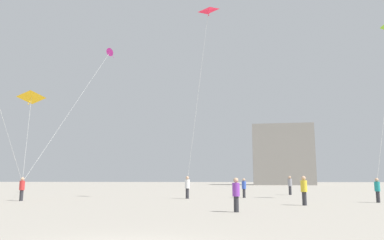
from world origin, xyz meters
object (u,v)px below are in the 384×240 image
(person_in_yellow, at_px, (304,189))
(building_left_hall, at_px, (282,155))
(person_in_teal, at_px, (377,189))
(kite_magenta_diamond, at_px, (109,54))
(person_in_red, at_px, (22,188))
(person_in_white, at_px, (187,186))
(person_in_grey, at_px, (290,185))
(person_in_blue, at_px, (244,187))
(person_in_purple, at_px, (236,193))
(kite_crimson_delta, at_px, (208,14))
(kite_amber_delta, at_px, (31,98))

(person_in_yellow, height_order, building_left_hall, building_left_hall)
(person_in_teal, height_order, kite_magenta_diamond, kite_magenta_diamond)
(person_in_teal, distance_m, building_left_hall, 66.57)
(person_in_yellow, bearing_deg, person_in_red, 167.37)
(person_in_teal, xyz_separation_m, person_in_white, (-13.11, 3.73, 0.08))
(person_in_teal, height_order, person_in_red, person_in_red)
(person_in_grey, xyz_separation_m, person_in_red, (-20.92, -11.28, -0.08))
(person_in_blue, xyz_separation_m, person_in_grey, (4.77, 5.69, 0.13))
(person_in_white, xyz_separation_m, person_in_purple, (3.46, -11.44, -0.07))
(person_in_yellow, height_order, kite_crimson_delta, kite_crimson_delta)
(person_in_purple, bearing_deg, person_in_white, 61.27)
(person_in_yellow, height_order, kite_amber_delta, kite_amber_delta)
(person_in_yellow, xyz_separation_m, kite_crimson_delta, (-5.91, 5.96, 14.21))
(kite_amber_delta, xyz_separation_m, building_left_hall, (29.87, 64.51, -0.66))
(person_in_purple, bearing_deg, kite_amber_delta, 103.93)
(person_in_purple, bearing_deg, person_in_yellow, 2.82)
(kite_magenta_diamond, distance_m, kite_crimson_delta, 15.52)
(person_in_white, bearing_deg, person_in_red, -16.43)
(building_left_hall, bearing_deg, person_in_yellow, -98.12)
(person_in_purple, distance_m, kite_magenta_diamond, 28.85)
(person_in_purple, xyz_separation_m, person_in_red, (-15.03, 7.53, 0.02))
(person_in_purple, height_order, kite_magenta_diamond, kite_magenta_diamond)
(person_in_yellow, bearing_deg, person_in_purple, -136.06)
(kite_magenta_diamond, height_order, building_left_hall, kite_magenta_diamond)
(person_in_teal, bearing_deg, person_in_white, 130.70)
(kite_amber_delta, height_order, kite_magenta_diamond, kite_magenta_diamond)
(person_in_grey, relative_size, kite_amber_delta, 0.26)
(person_in_grey, height_order, kite_magenta_diamond, kite_magenta_diamond)
(person_in_purple, relative_size, person_in_grey, 0.89)
(kite_amber_delta, relative_size, kite_crimson_delta, 0.48)
(person_in_teal, xyz_separation_m, kite_crimson_delta, (-11.35, 3.01, 14.28))
(person_in_grey, relative_size, building_left_hall, 0.12)
(person_in_yellow, bearing_deg, building_left_hall, 77.46)
(person_in_blue, relative_size, person_in_red, 0.95)
(person_in_teal, distance_m, person_in_purple, 12.35)
(person_in_purple, xyz_separation_m, building_left_hall, (14.08, 73.82, 6.39))
(person_in_yellow, distance_m, kite_magenta_diamond, 28.02)
(person_in_purple, xyz_separation_m, kite_magenta_diamond, (-13.37, 20.92, 14.70))
(kite_crimson_delta, height_order, building_left_hall, kite_crimson_delta)
(person_in_grey, xyz_separation_m, kite_magenta_diamond, (-19.26, 2.11, 14.60))
(person_in_yellow, height_order, person_in_teal, person_in_yellow)
(person_in_white, bearing_deg, person_in_grey, -176.84)
(person_in_yellow, xyz_separation_m, person_in_grey, (1.67, 14.06, 0.04))
(person_in_grey, bearing_deg, kite_crimson_delta, 110.18)
(building_left_hall, bearing_deg, person_in_blue, -102.05)
(person_in_teal, height_order, building_left_hall, building_left_hall)
(kite_crimson_delta, distance_m, building_left_hall, 65.52)
(person_in_blue, height_order, person_in_grey, person_in_grey)
(person_in_teal, height_order, person_in_grey, person_in_grey)
(person_in_grey, xyz_separation_m, kite_crimson_delta, (-7.58, -8.09, 14.17))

